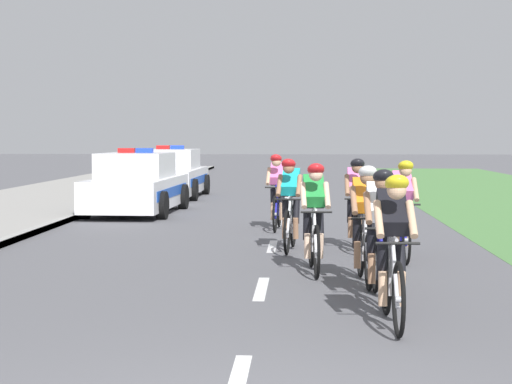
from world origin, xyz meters
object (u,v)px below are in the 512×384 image
cyclist_eighth (277,191)px  police_car_second (171,175)px  cyclist_fourth (314,216)px  cyclist_fifth (403,209)px  police_car_nearest (137,186)px  cyclist_third (365,223)px  cyclist_lead (393,248)px  cyclist_second (380,233)px  cyclist_seventh (356,203)px  cyclist_sixth (290,203)px

cyclist_eighth → police_car_second: size_ratio=0.39×
cyclist_fourth → cyclist_fifth: same height
police_car_nearest → cyclist_fourth: bearing=-64.3°
cyclist_third → cyclist_fifth: bearing=71.0°
cyclist_lead → police_car_second: 17.97m
cyclist_lead → cyclist_third: same height
cyclist_second → cyclist_third: same height
cyclist_fifth → cyclist_third: bearing=-109.0°
cyclist_seventh → cyclist_eighth: 3.23m
police_car_nearest → cyclist_fifth: bearing=-53.1°
cyclist_lead → police_car_second: bearing=105.8°
cyclist_second → cyclist_seventh: 4.33m
cyclist_second → cyclist_fifth: (0.65, 3.26, 0.00)m
cyclist_third → cyclist_seventh: bearing=88.2°
cyclist_eighth → cyclist_second: bearing=-79.2°
cyclist_lead → police_car_nearest: 12.86m
cyclist_fifth → police_car_nearest: 9.22m
cyclist_third → cyclist_eighth: same height
cyclist_fifth → cyclist_second: bearing=-101.2°
cyclist_sixth → cyclist_seventh: (1.09, 0.17, 0.00)m
cyclist_seventh → police_car_second: bearing=112.8°
police_car_nearest → police_car_second: 5.39m
cyclist_second → cyclist_third: bearing=94.6°
cyclist_second → cyclist_sixth: same height
cyclist_fifth → police_car_second: size_ratio=0.39×
cyclist_second → police_car_second: (-4.89, 16.02, -0.11)m
police_car_second → cyclist_lead: bearing=-74.2°
cyclist_fourth → cyclist_third: bearing=-52.9°
cyclist_third → cyclist_fourth: size_ratio=1.00×
cyclist_eighth → police_car_second: 9.45m
cyclist_second → cyclist_third: (-0.09, 1.12, 0.00)m
cyclist_eighth → police_car_nearest: 4.87m
cyclist_lead → cyclist_sixth: size_ratio=1.00×
cyclist_lead → cyclist_fourth: bearing=102.7°
cyclist_fifth → cyclist_seventh: (-0.64, 1.07, 0.00)m
cyclist_second → cyclist_fourth: 2.08m
cyclist_eighth → cyclist_third: bearing=-78.1°
cyclist_fourth → cyclist_sixth: (-0.36, 2.22, 0.00)m
cyclist_lead → police_car_nearest: (-4.89, 11.90, -0.11)m
cyclist_third → cyclist_sixth: bearing=108.0°
cyclist_fourth → cyclist_fifth: (1.37, 1.31, 0.00)m
cyclist_second → cyclist_fifth: 3.32m
cyclist_lead → cyclist_fourth: size_ratio=1.00×
cyclist_fourth → police_car_nearest: (-4.17, 8.67, -0.11)m
police_car_second → cyclist_sixth: bearing=-72.2°
cyclist_second → cyclist_third: size_ratio=1.00×
cyclist_seventh → cyclist_eighth: size_ratio=1.00×
cyclist_second → police_car_second: police_car_second is taller
cyclist_lead → cyclist_fourth: (-0.73, 3.22, 0.00)m
cyclist_lead → cyclist_sixth: (-1.09, 5.44, 0.00)m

